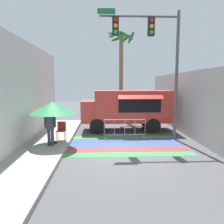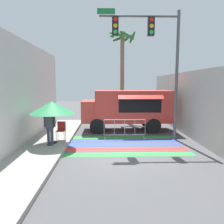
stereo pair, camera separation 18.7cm
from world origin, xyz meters
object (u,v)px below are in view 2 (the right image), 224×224
(traffic_signal_pole, at_px, (153,48))
(barricade_front, at_px, (125,129))
(vendor_person, at_px, (50,125))
(patio_umbrella, at_px, (52,108))
(palm_tree, at_px, (122,58))
(folding_chair, at_px, (61,129))
(food_truck, at_px, (126,107))

(traffic_signal_pole, xyz_separation_m, barricade_front, (-1.40, 0.33, -4.32))
(vendor_person, bearing_deg, patio_umbrella, 70.99)
(patio_umbrella, bearing_deg, vendor_person, -94.32)
(barricade_front, xyz_separation_m, palm_tree, (0.33, 6.58, 4.60))
(patio_umbrella, distance_m, barricade_front, 4.09)
(traffic_signal_pole, relative_size, patio_umbrella, 3.19)
(patio_umbrella, distance_m, folding_chair, 1.36)
(patio_umbrella, relative_size, folding_chair, 2.29)
(traffic_signal_pole, xyz_separation_m, folding_chair, (-4.72, -0.45, -4.13))
(food_truck, xyz_separation_m, patio_umbrella, (-3.86, -3.57, 0.37))
(patio_umbrella, height_order, folding_chair, patio_umbrella)
(folding_chair, distance_m, vendor_person, 1.23)
(barricade_front, height_order, palm_tree, palm_tree)
(vendor_person, distance_m, barricade_front, 4.12)
(traffic_signal_pole, height_order, palm_tree, palm_tree)
(folding_chair, bearing_deg, vendor_person, -109.88)
(barricade_front, bearing_deg, patio_umbrella, -158.08)
(food_truck, height_order, patio_umbrella, food_truck)
(traffic_signal_pole, bearing_deg, palm_tree, 98.78)
(food_truck, xyz_separation_m, palm_tree, (0.05, 4.45, 3.62))
(traffic_signal_pole, distance_m, palm_tree, 6.99)
(food_truck, bearing_deg, palm_tree, 89.39)
(food_truck, distance_m, folding_chair, 4.70)
(traffic_signal_pole, distance_m, patio_umbrella, 5.90)
(vendor_person, bearing_deg, barricade_front, 13.04)
(food_truck, relative_size, traffic_signal_pole, 0.84)
(traffic_signal_pole, height_order, folding_chair, traffic_signal_pole)
(patio_umbrella, relative_size, palm_tree, 0.29)
(folding_chair, relative_size, palm_tree, 0.13)
(palm_tree, bearing_deg, patio_umbrella, -116.00)
(traffic_signal_pole, xyz_separation_m, vendor_person, (-5.01, -1.57, -3.73))
(vendor_person, bearing_deg, traffic_signal_pole, 2.73)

